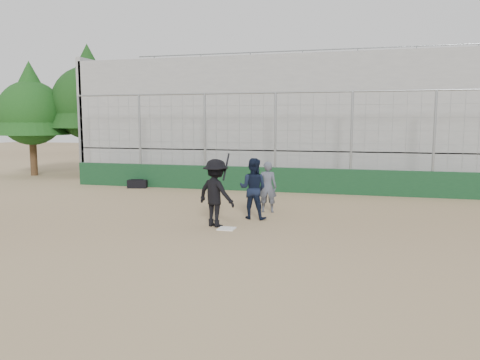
% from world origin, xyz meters
% --- Properties ---
extents(ground, '(90.00, 90.00, 0.00)m').
position_xyz_m(ground, '(0.00, 0.00, 0.00)').
color(ground, olive).
rests_on(ground, ground).
extents(home_plate, '(0.44, 0.44, 0.02)m').
position_xyz_m(home_plate, '(0.00, 0.00, 0.01)').
color(home_plate, white).
rests_on(home_plate, ground).
extents(backstop, '(18.10, 0.25, 4.04)m').
position_xyz_m(backstop, '(0.00, 7.00, 0.96)').
color(backstop, '#103219').
rests_on(backstop, ground).
extents(bleachers, '(20.25, 6.70, 6.98)m').
position_xyz_m(bleachers, '(0.00, 11.95, 2.92)').
color(bleachers, gray).
rests_on(bleachers, ground).
extents(tree_left, '(4.48, 4.48, 7.00)m').
position_xyz_m(tree_left, '(-11.00, 11.00, 4.39)').
color(tree_left, '#342313').
rests_on(tree_left, ground).
extents(tree_right, '(3.84, 3.84, 6.00)m').
position_xyz_m(tree_right, '(-13.50, 9.50, 3.76)').
color(tree_right, '#382514').
rests_on(tree_right, ground).
extents(batter_at_plate, '(1.37, 1.12, 1.98)m').
position_xyz_m(batter_at_plate, '(-0.38, 0.26, 0.92)').
color(batter_at_plate, black).
rests_on(batter_at_plate, ground).
extents(catcher_crouched, '(0.98, 0.83, 1.21)m').
position_xyz_m(catcher_crouched, '(0.37, 1.47, 0.60)').
color(catcher_crouched, black).
rests_on(catcher_crouched, ground).
extents(umpire, '(0.62, 0.43, 1.45)m').
position_xyz_m(umpire, '(0.58, 2.60, 0.72)').
color(umpire, '#494E5C').
rests_on(umpire, ground).
extents(equipment_bag, '(0.88, 0.52, 0.39)m').
position_xyz_m(equipment_bag, '(-5.94, 6.51, 0.18)').
color(equipment_bag, black).
rests_on(equipment_bag, ground).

